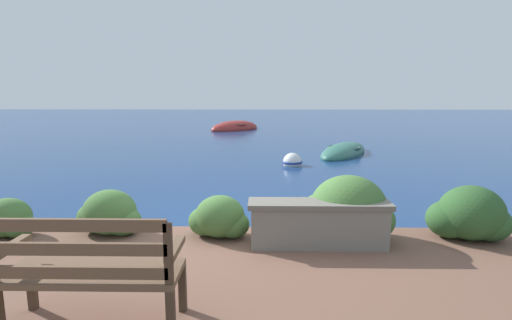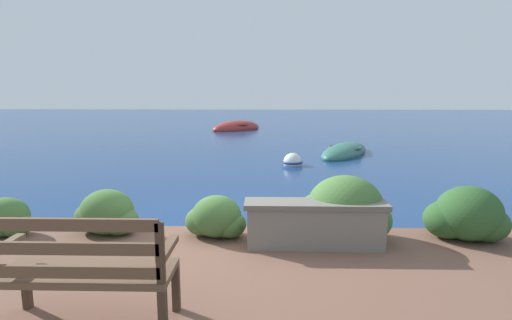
# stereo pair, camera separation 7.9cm
# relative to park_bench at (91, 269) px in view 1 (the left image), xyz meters

# --- Properties ---
(ground_plane) EXTENTS (80.00, 80.00, 0.00)m
(ground_plane) POSITION_rel_park_bench_xyz_m (0.95, 2.34, -0.70)
(ground_plane) COLOR navy
(park_bench) EXTENTS (1.33, 0.48, 0.93)m
(park_bench) POSITION_rel_park_bench_xyz_m (0.00, 0.00, 0.00)
(park_bench) COLOR #433123
(park_bench) RESTS_ON patio_terrace
(stone_wall) EXTENTS (1.64, 0.39, 0.54)m
(stone_wall) POSITION_rel_park_bench_xyz_m (1.94, 1.68, -0.21)
(stone_wall) COLOR slate
(stone_wall) RESTS_ON patio_terrace
(hedge_clump_far_left) EXTENTS (0.72, 0.52, 0.49)m
(hedge_clump_far_left) POSITION_rel_park_bench_xyz_m (-1.90, 1.94, -0.27)
(hedge_clump_far_left) COLOR #426B33
(hedge_clump_far_left) RESTS_ON patio_terrace
(hedge_clump_left) EXTENTS (0.84, 0.61, 0.57)m
(hedge_clump_left) POSITION_rel_park_bench_xyz_m (-0.66, 2.05, -0.23)
(hedge_clump_left) COLOR #426B33
(hedge_clump_left) RESTS_ON patio_terrace
(hedge_clump_centre) EXTENTS (0.77, 0.56, 0.53)m
(hedge_clump_centre) POSITION_rel_park_bench_xyz_m (0.74, 1.98, -0.25)
(hedge_clump_centre) COLOR #426B33
(hedge_clump_centre) RESTS_ON patio_terrace
(hedge_clump_right) EXTENTS (1.16, 0.84, 0.79)m
(hedge_clump_right) POSITION_rel_park_bench_xyz_m (2.32, 1.95, -0.14)
(hedge_clump_right) COLOR #426B33
(hedge_clump_right) RESTS_ON patio_terrace
(hedge_clump_far_right) EXTENTS (0.98, 0.71, 0.67)m
(hedge_clump_far_right) POSITION_rel_park_bench_xyz_m (3.82, 1.95, -0.19)
(hedge_clump_far_right) COLOR #2D5628
(hedge_clump_far_right) RESTS_ON patio_terrace
(rowboat_nearest) EXTENTS (2.44, 3.23, 0.63)m
(rowboat_nearest) POSITION_rel_park_bench_xyz_m (3.91, 10.05, -0.65)
(rowboat_nearest) COLOR #336B5B
(rowboat_nearest) RESTS_ON ground_plane
(rowboat_mid) EXTENTS (3.03, 3.07, 0.84)m
(rowboat_mid) POSITION_rel_park_bench_xyz_m (-0.20, 18.34, -0.63)
(rowboat_mid) COLOR #9E2D28
(rowboat_mid) RESTS_ON ground_plane
(mooring_buoy) EXTENTS (0.57, 0.57, 0.51)m
(mooring_buoy) POSITION_rel_park_bench_xyz_m (2.10, 8.05, -0.61)
(mooring_buoy) COLOR white
(mooring_buoy) RESTS_ON ground_plane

